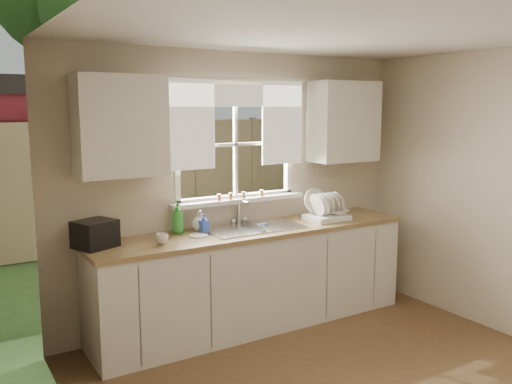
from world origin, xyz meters
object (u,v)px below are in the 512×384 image
cup (162,239)px  black_appliance (95,234)px  dish_rack (326,211)px  soap_bottle_a (178,218)px

cup → black_appliance: size_ratio=0.36×
dish_rack → cup: size_ratio=3.74×
cup → black_appliance: black_appliance is taller
black_appliance → dish_rack: bearing=-25.8°
dish_rack → cup: 1.71m
soap_bottle_a → black_appliance: size_ratio=0.92×
black_appliance → cup: bearing=-41.5°
soap_bottle_a → black_appliance: (-0.74, -0.10, -0.03)m
dish_rack → soap_bottle_a: 1.47m
soap_bottle_a → dish_rack: bearing=-16.0°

